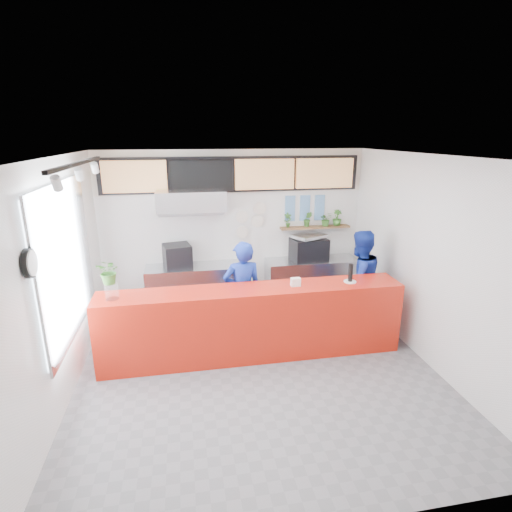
# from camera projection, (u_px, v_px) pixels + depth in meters

# --- Properties ---
(floor) EXTENTS (5.00, 5.00, 0.00)m
(floor) POSITION_uv_depth(u_px,v_px,m) (258.00, 369.00, 5.78)
(floor) COLOR slate
(floor) RESTS_ON ground
(ceiling) EXTENTS (5.00, 5.00, 0.00)m
(ceiling) POSITION_uv_depth(u_px,v_px,m) (258.00, 156.00, 4.90)
(ceiling) COLOR silver
(wall_back) EXTENTS (5.00, 0.00, 5.00)m
(wall_back) POSITION_uv_depth(u_px,v_px,m) (234.00, 229.00, 7.69)
(wall_back) COLOR white
(wall_back) RESTS_ON ground
(wall_left) EXTENTS (0.00, 5.00, 5.00)m
(wall_left) POSITION_uv_depth(u_px,v_px,m) (59.00, 284.00, 4.91)
(wall_left) COLOR white
(wall_left) RESTS_ON ground
(wall_right) EXTENTS (0.00, 5.00, 5.00)m
(wall_right) POSITION_uv_depth(u_px,v_px,m) (428.00, 261.00, 5.77)
(wall_right) COLOR white
(wall_right) RESTS_ON ground
(service_counter) EXTENTS (4.50, 0.60, 1.10)m
(service_counter) POSITION_uv_depth(u_px,v_px,m) (253.00, 322.00, 6.00)
(service_counter) COLOR red
(service_counter) RESTS_ON ground
(cream_band) EXTENTS (5.00, 0.02, 0.80)m
(cream_band) POSITION_uv_depth(u_px,v_px,m) (233.00, 171.00, 7.36)
(cream_band) COLOR beige
(cream_band) RESTS_ON wall_back
(prep_bench) EXTENTS (1.80, 0.60, 0.90)m
(prep_bench) POSITION_uv_depth(u_px,v_px,m) (195.00, 289.00, 7.58)
(prep_bench) COLOR #B2B5BA
(prep_bench) RESTS_ON ground
(panini_oven) EXTENTS (0.56, 0.56, 0.43)m
(panini_oven) POSITION_uv_depth(u_px,v_px,m) (177.00, 256.00, 7.33)
(panini_oven) COLOR black
(panini_oven) RESTS_ON prep_bench
(extraction_hood) EXTENTS (1.20, 0.70, 0.35)m
(extraction_hood) POSITION_uv_depth(u_px,v_px,m) (191.00, 200.00, 7.03)
(extraction_hood) COLOR #B2B5BA
(extraction_hood) RESTS_ON ceiling
(hood_lip) EXTENTS (1.20, 0.69, 0.31)m
(hood_lip) POSITION_uv_depth(u_px,v_px,m) (192.00, 211.00, 7.09)
(hood_lip) COLOR #B2B5BA
(hood_lip) RESTS_ON ceiling
(right_bench) EXTENTS (1.80, 0.60, 0.90)m
(right_bench) POSITION_uv_depth(u_px,v_px,m) (311.00, 281.00, 7.98)
(right_bench) COLOR #B2B5BA
(right_bench) RESTS_ON ground
(espresso_machine) EXTENTS (0.71, 0.54, 0.43)m
(espresso_machine) POSITION_uv_depth(u_px,v_px,m) (309.00, 249.00, 7.77)
(espresso_machine) COLOR black
(espresso_machine) RESTS_ON right_bench
(espresso_tray) EXTENTS (0.74, 0.64, 0.06)m
(espresso_tray) POSITION_uv_depth(u_px,v_px,m) (309.00, 236.00, 7.69)
(espresso_tray) COLOR silver
(espresso_tray) RESTS_ON espresso_machine
(herb_shelf) EXTENTS (1.40, 0.18, 0.04)m
(herb_shelf) POSITION_uv_depth(u_px,v_px,m) (315.00, 227.00, 7.87)
(herb_shelf) COLOR brown
(herb_shelf) RESTS_ON wall_back
(menu_board_far_left) EXTENTS (1.10, 0.10, 0.55)m
(menu_board_far_left) POSITION_uv_depth(u_px,v_px,m) (135.00, 177.00, 6.97)
(menu_board_far_left) COLOR tan
(menu_board_far_left) RESTS_ON wall_back
(menu_board_mid_left) EXTENTS (1.10, 0.10, 0.55)m
(menu_board_mid_left) POSITION_uv_depth(u_px,v_px,m) (201.00, 175.00, 7.17)
(menu_board_mid_left) COLOR black
(menu_board_mid_left) RESTS_ON wall_back
(menu_board_mid_right) EXTENTS (1.10, 0.10, 0.55)m
(menu_board_mid_right) POSITION_uv_depth(u_px,v_px,m) (265.00, 174.00, 7.37)
(menu_board_mid_right) COLOR tan
(menu_board_mid_right) RESTS_ON wall_back
(menu_board_far_right) EXTENTS (1.10, 0.10, 0.55)m
(menu_board_far_right) POSITION_uv_depth(u_px,v_px,m) (324.00, 173.00, 7.57)
(menu_board_far_right) COLOR tan
(menu_board_far_right) RESTS_ON wall_back
(soffit) EXTENTS (4.80, 0.04, 0.65)m
(soffit) POSITION_uv_depth(u_px,v_px,m) (233.00, 174.00, 7.35)
(soffit) COLOR black
(soffit) RESTS_ON wall_back
(window_pane) EXTENTS (0.04, 2.20, 1.90)m
(window_pane) POSITION_uv_depth(u_px,v_px,m) (66.00, 261.00, 5.14)
(window_pane) COLOR silver
(window_pane) RESTS_ON wall_left
(window_frame) EXTENTS (0.03, 2.30, 2.00)m
(window_frame) POSITION_uv_depth(u_px,v_px,m) (67.00, 261.00, 5.14)
(window_frame) COLOR #B2B5BA
(window_frame) RESTS_ON wall_left
(wall_clock_rim) EXTENTS (0.05, 0.30, 0.30)m
(wall_clock_rim) POSITION_uv_depth(u_px,v_px,m) (29.00, 263.00, 3.91)
(wall_clock_rim) COLOR black
(wall_clock_rim) RESTS_ON wall_left
(wall_clock_face) EXTENTS (0.02, 0.26, 0.26)m
(wall_clock_face) POSITION_uv_depth(u_px,v_px,m) (32.00, 263.00, 3.91)
(wall_clock_face) COLOR white
(wall_clock_face) RESTS_ON wall_left
(track_rail) EXTENTS (0.05, 2.40, 0.04)m
(track_rail) POSITION_uv_depth(u_px,v_px,m) (78.00, 163.00, 4.56)
(track_rail) COLOR black
(track_rail) RESTS_ON ceiling
(dec_plate_a) EXTENTS (0.24, 0.03, 0.24)m
(dec_plate_a) POSITION_uv_depth(u_px,v_px,m) (242.00, 217.00, 7.62)
(dec_plate_a) COLOR silver
(dec_plate_a) RESTS_ON wall_back
(dec_plate_b) EXTENTS (0.24, 0.03, 0.24)m
(dec_plate_b) POSITION_uv_depth(u_px,v_px,m) (257.00, 221.00, 7.70)
(dec_plate_b) COLOR silver
(dec_plate_b) RESTS_ON wall_back
(dec_plate_c) EXTENTS (0.24, 0.03, 0.24)m
(dec_plate_c) POSITION_uv_depth(u_px,v_px,m) (242.00, 232.00, 7.70)
(dec_plate_c) COLOR silver
(dec_plate_c) RESTS_ON wall_back
(dec_plate_d) EXTENTS (0.24, 0.03, 0.24)m
(dec_plate_d) POSITION_uv_depth(u_px,v_px,m) (260.00, 208.00, 7.63)
(dec_plate_d) COLOR silver
(dec_plate_d) RESTS_ON wall_back
(photo_frame_a) EXTENTS (0.20, 0.02, 0.25)m
(photo_frame_a) POSITION_uv_depth(u_px,v_px,m) (290.00, 202.00, 7.72)
(photo_frame_a) COLOR #598CBF
(photo_frame_a) RESTS_ON wall_back
(photo_frame_b) EXTENTS (0.20, 0.02, 0.25)m
(photo_frame_b) POSITION_uv_depth(u_px,v_px,m) (305.00, 202.00, 7.77)
(photo_frame_b) COLOR #598CBF
(photo_frame_b) RESTS_ON wall_back
(photo_frame_c) EXTENTS (0.20, 0.02, 0.25)m
(photo_frame_c) POSITION_uv_depth(u_px,v_px,m) (320.00, 201.00, 7.82)
(photo_frame_c) COLOR #598CBF
(photo_frame_c) RESTS_ON wall_back
(photo_frame_d) EXTENTS (0.20, 0.02, 0.25)m
(photo_frame_d) POSITION_uv_depth(u_px,v_px,m) (290.00, 215.00, 7.79)
(photo_frame_d) COLOR #598CBF
(photo_frame_d) RESTS_ON wall_back
(photo_frame_e) EXTENTS (0.20, 0.02, 0.25)m
(photo_frame_e) POSITION_uv_depth(u_px,v_px,m) (305.00, 214.00, 7.84)
(photo_frame_e) COLOR #598CBF
(photo_frame_e) RESTS_ON wall_back
(photo_frame_f) EXTENTS (0.20, 0.02, 0.25)m
(photo_frame_f) POSITION_uv_depth(u_px,v_px,m) (319.00, 214.00, 7.89)
(photo_frame_f) COLOR #598CBF
(photo_frame_f) RESTS_ON wall_back
(staff_center) EXTENTS (0.64, 0.44, 1.70)m
(staff_center) POSITION_uv_depth(u_px,v_px,m) (243.00, 293.00, 6.33)
(staff_center) COLOR navy
(staff_center) RESTS_ON ground
(staff_right) EXTENTS (1.00, 0.86, 1.75)m
(staff_right) POSITION_uv_depth(u_px,v_px,m) (358.00, 280.00, 6.80)
(staff_right) COLOR navy
(staff_right) RESTS_ON ground
(herb_a) EXTENTS (0.15, 0.11, 0.29)m
(herb_a) POSITION_uv_depth(u_px,v_px,m) (288.00, 220.00, 7.73)
(herb_a) COLOR #376C25
(herb_a) RESTS_ON herb_shelf
(herb_b) EXTENTS (0.20, 0.18, 0.30)m
(herb_b) POSITION_uv_depth(u_px,v_px,m) (308.00, 219.00, 7.80)
(herb_b) COLOR #376C25
(herb_b) RESTS_ON herb_shelf
(herb_c) EXTENTS (0.29, 0.27, 0.27)m
(herb_c) POSITION_uv_depth(u_px,v_px,m) (326.00, 219.00, 7.87)
(herb_c) COLOR #376C25
(herb_c) RESTS_ON herb_shelf
(herb_d) EXTENTS (0.19, 0.17, 0.31)m
(herb_d) POSITION_uv_depth(u_px,v_px,m) (337.00, 218.00, 7.90)
(herb_d) COLOR #376C25
(herb_d) RESTS_ON herb_shelf
(glass_vase) EXTENTS (0.20, 0.20, 0.22)m
(glass_vase) POSITION_uv_depth(u_px,v_px,m) (112.00, 291.00, 5.43)
(glass_vase) COLOR white
(glass_vase) RESTS_ON service_counter
(basil_vase) EXTENTS (0.40, 0.38, 0.35)m
(basil_vase) POSITION_uv_depth(u_px,v_px,m) (109.00, 272.00, 5.35)
(basil_vase) COLOR #376C25
(basil_vase) RESTS_ON glass_vase
(napkin_holder) EXTENTS (0.14, 0.09, 0.12)m
(napkin_holder) POSITION_uv_depth(u_px,v_px,m) (296.00, 282.00, 5.91)
(napkin_holder) COLOR white
(napkin_holder) RESTS_ON service_counter
(white_plate) EXTENTS (0.21, 0.21, 0.01)m
(white_plate) POSITION_uv_depth(u_px,v_px,m) (350.00, 282.00, 6.08)
(white_plate) COLOR white
(white_plate) RESTS_ON service_counter
(pepper_mill) EXTENTS (0.09, 0.09, 0.27)m
(pepper_mill) POSITION_uv_depth(u_px,v_px,m) (351.00, 273.00, 6.04)
(pepper_mill) COLOR black
(pepper_mill) RESTS_ON white_plate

